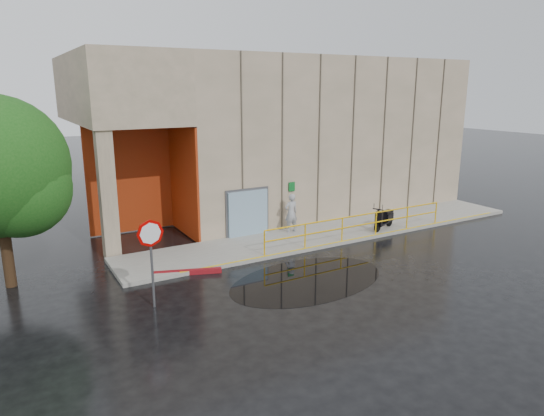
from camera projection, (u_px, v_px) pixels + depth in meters
The scene contains 10 objects.
ground at pixel (322, 284), 16.58m from camera, with size 120.00×120.00×0.00m, color black.
sidewalk at pixel (336, 232), 22.28m from camera, with size 20.00×3.00×0.15m, color gray.
building at pixel (283, 130), 27.27m from camera, with size 20.00×10.17×8.00m.
guardrail at pixel (359, 226), 21.12m from camera, with size 9.56×0.06×1.03m.
person at pixel (291, 213), 21.88m from camera, with size 0.64×0.42×1.76m, color #999A9E.
scooter at pixel (384, 213), 22.34m from camera, with size 1.72×1.09×1.30m.
stop_sign at pixel (151, 245), 14.33m from camera, with size 0.83×0.14×2.78m.
red_curb at pixel (188, 272), 17.38m from camera, with size 2.40×0.18×0.18m, color maroon.
puddle at pixel (308, 280), 16.91m from camera, with size 6.00×3.69×0.01m, color black.
tree_near at pixel (1, 172), 15.44m from camera, with size 4.58×4.58×6.38m.
Camera 1 is at (-9.20, -12.54, 6.51)m, focal length 32.00 mm.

